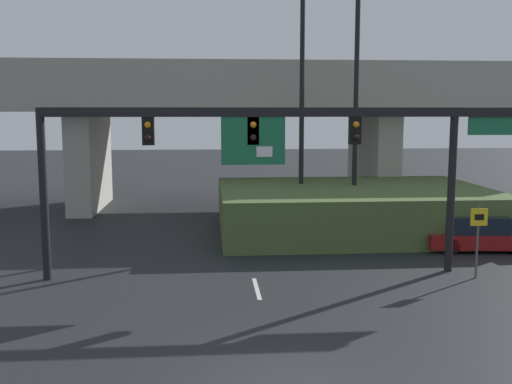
{
  "coord_description": "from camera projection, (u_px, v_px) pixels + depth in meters",
  "views": [
    {
      "loc": [
        -1.53,
        -11.72,
        5.74
      ],
      "look_at": [
        0.0,
        7.48,
        3.15
      ],
      "focal_mm": 42.0,
      "sensor_mm": 36.0,
      "label": 1
    }
  ],
  "objects": [
    {
      "name": "highway_light_pole_far",
      "position": [
        357.0,
        37.0,
        28.62
      ],
      "size": [
        0.7,
        0.36,
        17.78
      ],
      "color": "black",
      "rests_on": "ground"
    },
    {
      "name": "signal_gantry",
      "position": [
        291.0,
        138.0,
        20.61
      ],
      "size": [
        18.04,
        0.44,
        5.88
      ],
      "color": "black",
      "rests_on": "ground"
    },
    {
      "name": "highway_light_pole_near",
      "position": [
        302.0,
        47.0,
        29.24
      ],
      "size": [
        0.7,
        0.36,
        16.95
      ],
      "color": "black",
      "rests_on": "ground"
    },
    {
      "name": "overpass_bridge",
      "position": [
        234.0,
        105.0,
        35.67
      ],
      "size": [
        40.31,
        8.97,
        8.44
      ],
      "color": "#A39E93",
      "rests_on": "ground"
    },
    {
      "name": "lane_markings",
      "position": [
        248.0,
        256.0,
        23.95
      ],
      "size": [
        0.14,
        46.87,
        0.01
      ],
      "color": "silver",
      "rests_on": "ground"
    },
    {
      "name": "speed_limit_sign",
      "position": [
        478.0,
        232.0,
        20.57
      ],
      "size": [
        0.6,
        0.11,
        2.51
      ],
      "color": "#4C4C4C",
      "rests_on": "ground"
    },
    {
      "name": "grass_embankment",
      "position": [
        352.0,
        209.0,
        28.89
      ],
      "size": [
        12.73,
        9.3,
        2.14
      ],
      "color": "#4C6033",
      "rests_on": "ground"
    },
    {
      "name": "parked_sedan_near_right",
      "position": [
        478.0,
        234.0,
        24.95
      ],
      "size": [
        4.66,
        2.28,
        1.47
      ],
      "rotation": [
        0.0,
        0.0,
        -0.11
      ],
      "color": "maroon",
      "rests_on": "ground"
    }
  ]
}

